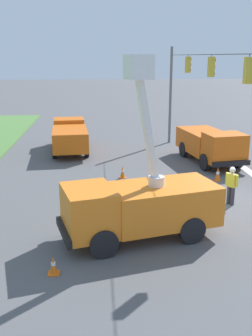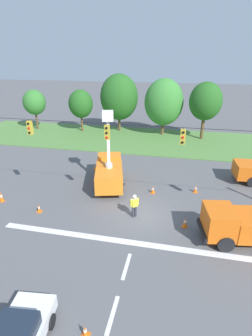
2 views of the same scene
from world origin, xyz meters
name	(u,v)px [view 2 (image 2 of 2)]	position (x,y,z in m)	size (l,w,h in m)	color
ground_plane	(142,214)	(0.00, 0.00, 0.00)	(200.00, 200.00, 0.00)	#565659
grass_verge	(163,141)	(0.00, 18.00, 0.05)	(56.00, 12.00, 0.10)	#517F3D
lane_markings	(128,259)	(0.00, -4.74, 0.00)	(17.60, 15.25, 0.01)	silver
signal_gantry	(143,155)	(-0.05, 0.00, 4.58)	(26.20, 0.33, 7.20)	slate
tree_far_west	(34,102)	(-19.61, 20.05, 4.15)	(3.39, 3.26, 6.03)	brown
tree_west	(81,104)	(-12.41, 20.50, 4.10)	(3.57, 3.25, 6.16)	brown
tree_centre	(119,97)	(-6.94, 21.86, 5.03)	(5.51, 5.11, 8.34)	brown
tree_east	(164,102)	(-0.38, 21.12, 4.66)	(5.37, 4.68, 7.87)	brown
tree_far_east	(206,101)	(5.10, 20.00, 5.13)	(4.24, 4.11, 7.63)	brown
utility_truck_bucket_lift	(109,171)	(-3.56, 4.08, 1.39)	(3.64, 6.17, 6.58)	orange
utility_truck_support_near	(250,224)	(6.88, -1.50, 1.19)	(6.24, 3.27, 2.20)	orange
road_worker	(134,204)	(-0.47, -0.41, 1.00)	(0.54, 0.43, 1.77)	#383842
traffic_cone_foreground_left	(39,208)	(-7.46, -1.30, 0.30)	(0.36, 0.36, 0.63)	orange
traffic_cone_foreground_right	(85,332)	(-0.84, -9.43, 0.27)	(0.36, 0.36, 0.58)	orange
traffic_cone_mid_right	(95,167)	(-5.90, 7.01, 0.28)	(0.36, 0.36, 0.60)	orange
traffic_cone_near_bucket	(153,189)	(0.41, 3.37, 0.32)	(0.36, 0.36, 0.67)	orange
traffic_cone_lane_edge_a	(1,197)	(-11.14, -0.53, 0.41)	(0.36, 0.36, 0.83)	orange
traffic_cone_far_left	(196,189)	(3.92, 4.24, 0.34)	(0.36, 0.36, 0.69)	orange
traffic_cone_far_right	(185,222)	(3.09, -0.89, 0.36)	(0.36, 0.36, 0.74)	orange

